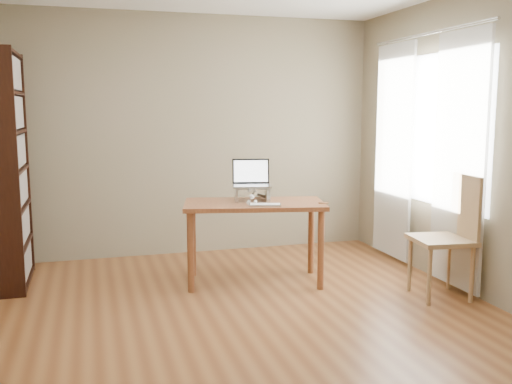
% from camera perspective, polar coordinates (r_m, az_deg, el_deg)
% --- Properties ---
extents(room, '(4.04, 4.54, 2.64)m').
position_cam_1_polar(room, '(4.12, -0.03, 4.28)').
color(room, brown).
rests_on(room, ground).
extents(bookshelf, '(0.30, 0.90, 2.10)m').
position_cam_1_polar(bookshelf, '(5.56, -23.62, 2.02)').
color(bookshelf, black).
rests_on(bookshelf, ground).
extents(curtains, '(0.03, 1.90, 2.25)m').
position_cam_1_polar(curtains, '(5.65, 16.37, 3.70)').
color(curtains, white).
rests_on(curtains, ground).
extents(desk, '(1.37, 0.89, 0.75)m').
position_cam_1_polar(desk, '(5.20, -0.18, -2.23)').
color(desk, brown).
rests_on(desk, ground).
extents(laptop_stand, '(0.32, 0.25, 0.13)m').
position_cam_1_polar(laptop_stand, '(5.25, -0.42, 0.00)').
color(laptop_stand, silver).
rests_on(laptop_stand, desk).
extents(laptop, '(0.39, 0.36, 0.24)m').
position_cam_1_polar(laptop, '(5.29, -0.61, 1.28)').
color(laptop, silver).
rests_on(laptop, laptop_stand).
extents(keyboard, '(0.30, 0.20, 0.02)m').
position_cam_1_polar(keyboard, '(4.98, 0.91, -1.30)').
color(keyboard, silver).
rests_on(keyboard, desk).
extents(coaster, '(0.09, 0.09, 0.01)m').
position_cam_1_polar(coaster, '(5.16, 6.77, -1.09)').
color(coaster, brown).
rests_on(coaster, desk).
extents(cat, '(0.24, 0.48, 0.15)m').
position_cam_1_polar(cat, '(5.28, -0.47, -0.17)').
color(cat, '#494339').
rests_on(cat, desk).
extents(chair, '(0.51, 0.51, 1.04)m').
position_cam_1_polar(chair, '(5.10, 18.84, -3.70)').
color(chair, '#A48559').
rests_on(chair, ground).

